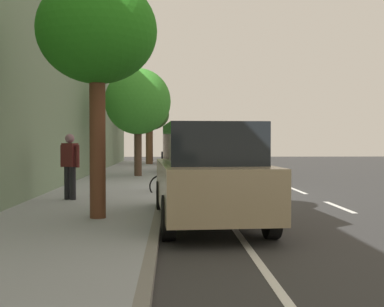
% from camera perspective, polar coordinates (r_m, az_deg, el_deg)
% --- Properties ---
extents(ground, '(73.42, 73.42, 0.00)m').
position_cam_1_polar(ground, '(15.99, 3.32, -4.52)').
color(ground, '#323232').
extents(sidewalk, '(3.26, 45.89, 0.16)m').
position_cam_1_polar(sidewalk, '(16.03, -9.47, -4.24)').
color(sidewalk, '#979DA7').
rests_on(sidewalk, ground).
extents(curb_edge, '(0.16, 45.89, 0.16)m').
position_cam_1_polar(curb_edge, '(15.91, -3.34, -4.27)').
color(curb_edge, gray).
rests_on(curb_edge, ground).
extents(lane_stripe_centre, '(0.14, 44.20, 0.01)m').
position_cam_1_polar(lane_stripe_centre, '(17.28, 11.79, -4.09)').
color(lane_stripe_centre, white).
rests_on(lane_stripe_centre, ground).
extents(lane_stripe_bike_edge, '(0.12, 45.89, 0.01)m').
position_cam_1_polar(lane_stripe_bike_edge, '(15.96, 1.96, -4.52)').
color(lane_stripe_bike_edge, white).
rests_on(lane_stripe_bike_edge, ground).
extents(building_facade, '(0.50, 45.89, 6.90)m').
position_cam_1_polar(building_facade, '(16.39, -16.11, 7.65)').
color(building_facade, gray).
rests_on(building_facade, ground).
extents(parked_suv_red_nearest, '(2.17, 4.80, 1.99)m').
position_cam_1_polar(parked_suv_red_nearest, '(33.88, -1.24, 0.37)').
color(parked_suv_red_nearest, maroon).
rests_on(parked_suv_red_nearest, ground).
extents(parked_sedan_black_second, '(1.92, 4.44, 1.52)m').
position_cam_1_polar(parked_sedan_black_second, '(25.18, -0.85, -0.63)').
color(parked_sedan_black_second, black).
rests_on(parked_sedan_black_second, ground).
extents(parked_suv_tan_mid, '(2.18, 4.80, 1.99)m').
position_cam_1_polar(parked_suv_tan_mid, '(9.95, 1.91, -2.23)').
color(parked_suv_tan_mid, tan).
rests_on(parked_suv_tan_mid, ground).
extents(bicycle_at_curb, '(1.68, 0.52, 0.73)m').
position_cam_1_polar(bicycle_at_curb, '(14.90, -1.62, -3.58)').
color(bicycle_at_curb, black).
rests_on(bicycle_at_curb, ground).
extents(cyclist_with_backpack, '(0.42, 0.62, 1.66)m').
position_cam_1_polar(cyclist_with_backpack, '(15.30, -2.49, -1.02)').
color(cyclist_with_backpack, '#C6B284').
rests_on(cyclist_with_backpack, ground).
extents(street_tree_near_cyclist, '(2.59, 2.59, 4.24)m').
position_cam_1_polar(street_tree_near_cyclist, '(33.06, -4.83, 4.27)').
color(street_tree_near_cyclist, brown).
rests_on(street_tree_near_cyclist, sidewalk).
extents(street_tree_mid_block, '(2.82, 2.82, 4.60)m').
position_cam_1_polar(street_tree_mid_block, '(21.87, -6.12, 5.80)').
color(street_tree_mid_block, '#4A3527').
rests_on(street_tree_mid_block, sidewalk).
extents(street_tree_far_end, '(2.32, 2.32, 4.66)m').
position_cam_1_polar(street_tree_far_end, '(10.22, -10.63, 13.14)').
color(street_tree_far_end, brown).
rests_on(street_tree_far_end, sidewalk).
extents(pedestrian_on_phone, '(0.54, 0.40, 1.68)m').
position_cam_1_polar(pedestrian_on_phone, '(13.29, -13.58, -0.98)').
color(pedestrian_on_phone, black).
rests_on(pedestrian_on_phone, sidewalk).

